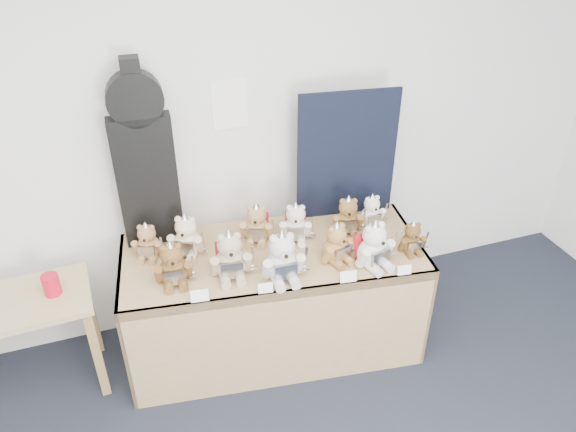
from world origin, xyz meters
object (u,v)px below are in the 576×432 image
object	(u,v)px
red_cup	(51,285)
teddy_front_far_left	(173,266)
teddy_front_centre	(282,259)
teddy_front_right	(337,245)
teddy_back_centre_right	(296,224)
teddy_back_far_left	(148,242)
teddy_back_centre_left	(257,225)
teddy_front_end	(412,239)
teddy_back_right	(348,217)
teddy_front_far_right	(374,247)
teddy_front_left	(230,257)
side_table	(17,319)
guitar_case	(144,159)
teddy_back_end	(372,212)
display_table	(275,280)
teddy_back_left	(186,237)

from	to	relation	value
red_cup	teddy_front_far_left	size ratio (longest dim) A/B	0.43
teddy_front_far_left	teddy_front_centre	world-z (taller)	teddy_front_centre
teddy_front_right	teddy_back_centre_right	distance (m)	0.32
teddy_back_far_left	teddy_back_centre_left	bearing A→B (deg)	16.96
teddy_front_end	teddy_back_right	bearing A→B (deg)	136.77
teddy_front_far_right	teddy_back_centre_left	xyz separation A→B (m)	(-0.55, 0.45, -0.02)
teddy_front_left	teddy_back_centre_right	distance (m)	0.50
teddy_front_far_left	teddy_back_centre_right	size ratio (longest dim) A/B	1.05
teddy_front_far_left	teddy_front_right	world-z (taller)	teddy_front_far_left
teddy_front_far_right	teddy_back_centre_right	xyz separation A→B (m)	(-0.33, 0.38, -0.02)
side_table	teddy_front_left	xyz separation A→B (m)	(1.16, -0.24, 0.31)
guitar_case	teddy_back_centre_right	bearing A→B (deg)	-15.77
teddy_back_end	teddy_back_far_left	distance (m)	1.36
teddy_front_far_left	teddy_front_left	bearing A→B (deg)	-4.04
teddy_front_right	display_table	bearing A→B (deg)	142.76
side_table	teddy_back_right	xyz separation A→B (m)	(1.94, -0.05, 0.29)
teddy_front_right	teddy_front_end	xyz separation A→B (m)	(0.45, -0.06, -0.02)
teddy_front_centre	teddy_back_far_left	bearing A→B (deg)	148.46
teddy_front_far_right	display_table	bearing A→B (deg)	143.54
guitar_case	teddy_front_far_right	distance (m)	1.37
teddy_front_centre	teddy_back_left	distance (m)	0.60
display_table	teddy_back_end	bearing A→B (deg)	19.81
side_table	teddy_front_right	distance (m)	1.81
teddy_front_left	teddy_front_end	xyz separation A→B (m)	(1.05, -0.12, -0.04)
teddy_front_far_left	teddy_back_centre_right	distance (m)	0.78
side_table	guitar_case	world-z (taller)	guitar_case
teddy_front_left	teddy_back_centre_left	distance (m)	0.36
display_table	teddy_back_centre_right	distance (m)	0.36
teddy_back_centre_right	teddy_back_right	size ratio (longest dim) A/B	1.02
red_cup	teddy_back_centre_left	world-z (taller)	teddy_back_centre_left
teddy_front_far_left	teddy_front_right	bearing A→B (deg)	-2.77
guitar_case	teddy_front_right	size ratio (longest dim) A/B	4.07
teddy_back_centre_right	teddy_back_right	xyz separation A→B (m)	(0.33, -0.03, -0.00)
teddy_front_far_right	teddy_back_end	bearing A→B (deg)	52.88
teddy_front_far_right	teddy_back_end	distance (m)	0.41
teddy_front_centre	teddy_back_far_left	xyz separation A→B (m)	(-0.66, 0.44, -0.03)
teddy_back_centre_right	red_cup	bearing A→B (deg)	-161.80
side_table	teddy_back_centre_right	distance (m)	1.64
red_cup	teddy_front_end	xyz separation A→B (m)	(1.99, -0.36, 0.09)
side_table	teddy_front_end	size ratio (longest dim) A/B	3.79
teddy_front_centre	teddy_front_right	size ratio (longest dim) A/B	1.21
teddy_back_centre_right	teddy_back_right	bearing A→B (deg)	14.18
teddy_front_far_left	teddy_front_end	distance (m)	1.37
teddy_front_far_right	teddy_back_right	size ratio (longest dim) A/B	1.19
teddy_back_left	teddy_back_centre_right	xyz separation A→B (m)	(0.64, -0.06, -0.01)
teddy_front_centre	teddy_back_far_left	size ratio (longest dim) A/B	1.36
guitar_case	teddy_front_centre	xyz separation A→B (m)	(0.60, -0.60, -0.41)
side_table	red_cup	bearing A→B (deg)	-1.67
teddy_back_right	teddy_front_far_left	bearing A→B (deg)	-156.17
teddy_front_right	teddy_back_right	size ratio (longest dim) A/B	1.04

